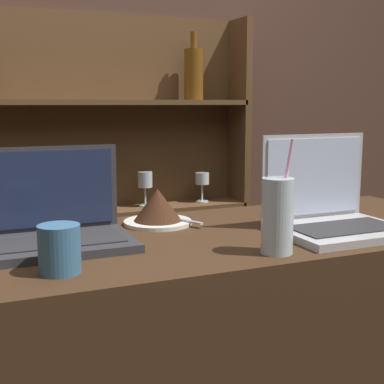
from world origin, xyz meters
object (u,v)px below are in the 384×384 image
laptop_near (54,224)px  coffee_cup (59,249)px  water_glass (277,216)px  cake_plate (158,208)px  laptop_far (331,211)px

laptop_near → coffee_cup: size_ratio=3.59×
water_glass → coffee_cup: (-0.44, 0.04, -0.03)m
cake_plate → water_glass: 0.38m
laptop_near → coffee_cup: (-0.02, -0.21, -0.00)m
water_glass → cake_plate: bearing=111.2°
laptop_near → laptop_far: bearing=-11.6°
water_glass → coffee_cup: water_glass is taller
laptop_near → cake_plate: size_ratio=1.80×
laptop_near → water_glass: 0.49m
water_glass → coffee_cup: 0.44m
water_glass → coffee_cup: size_ratio=2.61×
laptop_far → cake_plate: laptop_far is taller
laptop_far → water_glass: water_glass is taller
laptop_near → water_glass: water_glass is taller
water_glass → laptop_far: bearing=27.4°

